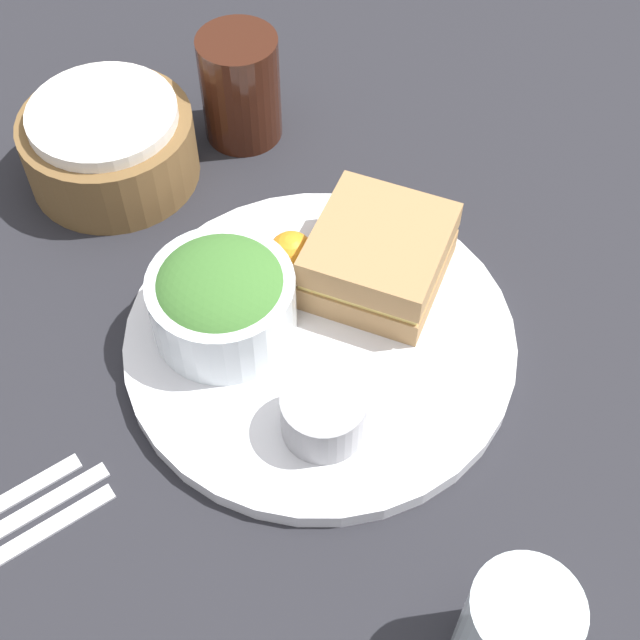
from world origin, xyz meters
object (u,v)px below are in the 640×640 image
Objects in this scene: dressing_cup at (324,413)px; drink_glass at (240,88)px; salad_bowl at (222,298)px; bread_basket at (109,144)px; plate at (320,340)px; water_glass at (514,633)px; sandwich at (376,255)px.

dressing_cup is 0.59× the size of drink_glass.
drink_glass is (0.19, 0.15, 0.00)m from salad_bowl.
dressing_cup is at bearing -105.85° from bread_basket.
bread_basket reaches higher than plate.
drink_glass is (0.15, 0.22, 0.05)m from plate.
plate is 0.27m from bread_basket.
bread_basket is 0.53m from water_glass.
sandwich is 0.87× the size of bread_basket.
drink_glass is at bearing 39.18° from salad_bowl.
water_glass is at bearing -105.50° from bread_basket.
plate is 0.08m from sandwich.
salad_bowl reaches higher than dressing_cup.
water_glass is at bearing -127.21° from sandwich.
bread_basket is at bearing 71.11° from salad_bowl.
sandwich is 0.13m from salad_bowl.
salad_bowl reaches higher than plate.
plate is at bearing -124.30° from drink_glass.
sandwich reaches higher than dressing_cup.
water_glass reaches higher than bread_basket.
drink_glass reaches higher than water_glass.
drink_glass is 1.09× the size of water_glass.
water_glass is at bearing -119.50° from drink_glass.
drink_glass is at bearing -24.03° from bread_basket.
dressing_cup is 0.20m from water_glass.
water_glass reaches higher than salad_bowl.
salad_bowl is 1.18× the size of water_glass.
sandwich is 0.15m from dressing_cup.
dressing_cup is 0.34m from bread_basket.
dressing_cup is 0.40× the size of bread_basket.
bread_basket is (-0.12, 0.05, -0.02)m from drink_glass.
water_glass is (-0.14, -0.52, 0.01)m from bread_basket.
salad_bowl is (-0.12, 0.06, 0.01)m from sandwich.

